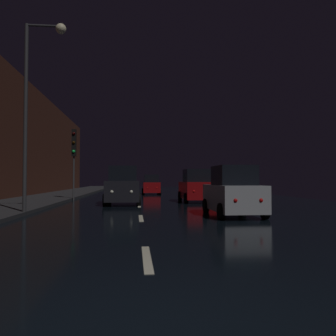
# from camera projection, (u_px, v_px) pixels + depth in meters

# --- Properties ---
(ground) EXTENTS (26.14, 84.00, 0.02)m
(ground) POSITION_uv_depth(u_px,v_px,m) (138.00, 198.00, 27.82)
(ground) COLOR black
(sidewalk_left) EXTENTS (4.40, 84.00, 0.15)m
(sidewalk_left) POSITION_uv_depth(u_px,v_px,m) (51.00, 197.00, 27.17)
(sidewalk_left) COLOR #28282B
(sidewalk_left) RESTS_ON ground
(building_facade_left) EXTENTS (0.80, 63.00, 9.65)m
(building_facade_left) POSITION_uv_depth(u_px,v_px,m) (0.00, 131.00, 23.60)
(building_facade_left) COLOR #472319
(building_facade_left) RESTS_ON ground
(lane_centerline) EXTENTS (0.16, 29.13, 0.01)m
(lane_centerline) POSITION_uv_depth(u_px,v_px,m) (139.00, 205.00, 19.99)
(lane_centerline) COLOR beige
(lane_centerline) RESTS_ON ground
(traffic_light_far_left) EXTENTS (0.33, 0.47, 5.03)m
(traffic_light_far_left) POSITION_uv_depth(u_px,v_px,m) (74.00, 149.00, 24.43)
(traffic_light_far_left) COLOR #38383A
(traffic_light_far_left) RESTS_ON ground
(streetlamp_overhead) EXTENTS (1.70, 0.44, 8.07)m
(streetlamp_overhead) POSITION_uv_depth(u_px,v_px,m) (36.00, 89.00, 14.36)
(streetlamp_overhead) COLOR #2D2D30
(streetlamp_overhead) RESTS_ON ground
(car_approaching_headlights) EXTENTS (2.08, 4.51, 2.27)m
(car_approaching_headlights) POSITION_uv_depth(u_px,v_px,m) (123.00, 187.00, 20.66)
(car_approaching_headlights) COLOR black
(car_approaching_headlights) RESTS_ON ground
(car_parked_right_near) EXTENTS (1.87, 4.04, 2.04)m
(car_parked_right_near) POSITION_uv_depth(u_px,v_px,m) (233.00, 193.00, 14.12)
(car_parked_right_near) COLOR #A5A8AD
(car_parked_right_near) RESTS_ON ground
(car_parked_right_far) EXTENTS (1.96, 4.25, 2.14)m
(car_parked_right_far) POSITION_uv_depth(u_px,v_px,m) (196.00, 187.00, 22.70)
(car_parked_right_far) COLOR maroon
(car_parked_right_far) RESTS_ON ground
(car_distant_taillights) EXTENTS (1.78, 3.86, 1.94)m
(car_distant_taillights) POSITION_uv_depth(u_px,v_px,m) (151.00, 185.00, 34.12)
(car_distant_taillights) COLOR maroon
(car_distant_taillights) RESTS_ON ground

